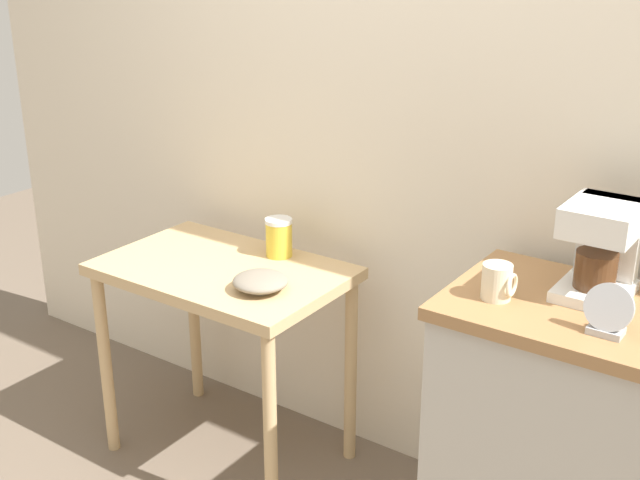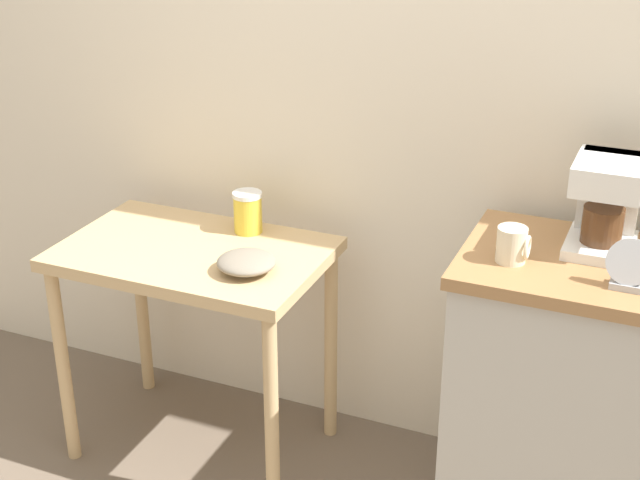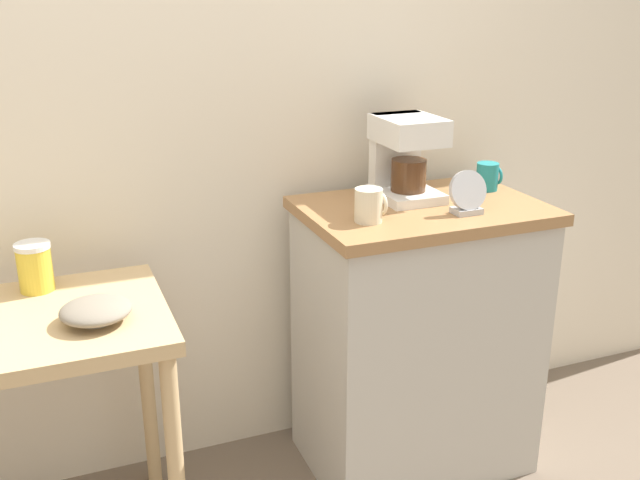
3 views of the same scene
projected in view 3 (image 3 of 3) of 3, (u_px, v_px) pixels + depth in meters
The scene contains 9 objects.
back_wall at pixel (209, 40), 2.21m from camera, with size 4.40×0.10×2.80m, color beige.
wooden_table at pixel (3, 362), 1.87m from camera, with size 0.84×0.55×0.76m.
kitchen_counter at pixel (416, 338), 2.40m from camera, with size 0.74×0.51×0.92m.
bowl_stoneware at pixel (96, 311), 1.83m from camera, with size 0.18×0.18×0.06m.
canister_enamel at pixel (35, 267), 2.01m from camera, with size 0.10×0.10×0.14m.
coffee_maker at pixel (405, 154), 2.28m from camera, with size 0.18×0.22×0.26m.
mug_small_cream at pixel (369, 205), 2.08m from camera, with size 0.09×0.08×0.10m.
mug_dark_teal at pixel (488, 176), 2.39m from camera, with size 0.08×0.07×0.09m.
table_clock at pixel (468, 195), 2.14m from camera, with size 0.12×0.06×0.13m.
Camera 3 is at (-0.43, -1.81, 1.57)m, focal length 40.96 mm.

